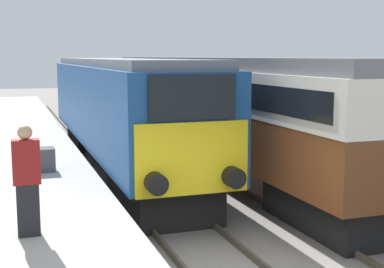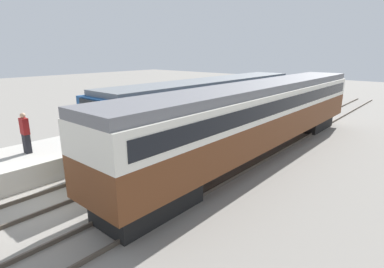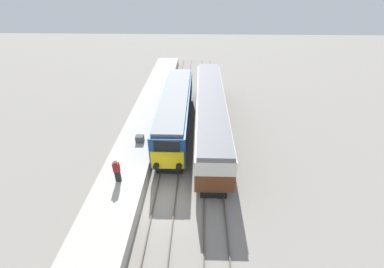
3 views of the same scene
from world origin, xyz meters
name	(u,v)px [view 1 (image 1 of 3)]	position (x,y,z in m)	size (l,w,h in m)	color
platform_left	(22,175)	(-3.30, 8.00, 0.48)	(3.50, 50.00, 0.95)	#B7B2A8
rails_near_track	(159,205)	(0.00, 5.00, 0.07)	(1.51, 60.00, 0.14)	#4C4238
rails_far_track	(276,194)	(3.40, 5.00, 0.07)	(1.50, 60.00, 0.14)	#4C4238
locomotive	(119,107)	(0.00, 10.15, 2.16)	(2.70, 15.99, 3.81)	black
passenger_carriage	(213,99)	(3.40, 9.91, 2.35)	(2.75, 19.90, 3.85)	black
person_on_platform	(27,181)	(-3.37, 0.93, 1.88)	(0.44, 0.26, 1.84)	black
luggage_crate	(41,160)	(-2.87, 6.03, 1.25)	(0.70, 0.56, 0.60)	#4C4C51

